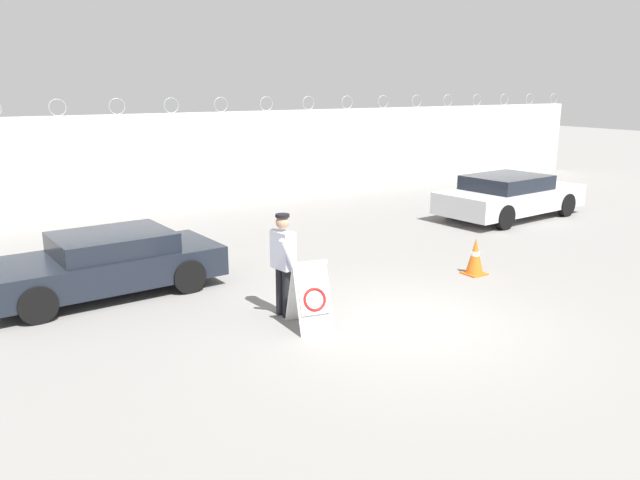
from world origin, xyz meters
TOP-DOWN VIEW (x-y plane):
  - ground_plane at (0.00, 0.00)m, footprint 90.00×90.00m
  - perimeter_wall at (0.00, 11.15)m, footprint 36.00×0.30m
  - barricade_sign at (-1.51, 0.72)m, footprint 0.71×0.92m
  - security_guard at (-1.61, 1.43)m, footprint 0.37×0.66m
  - traffic_cone_near at (2.87, 1.39)m, footprint 0.42×0.42m
  - parked_car_front_coupe at (-3.86, 4.21)m, footprint 4.38×2.09m
  - parked_car_far_side at (7.90, 4.92)m, footprint 4.87×2.33m

SIDE VIEW (x-z plane):
  - ground_plane at x=0.00m, z-range 0.00..0.00m
  - traffic_cone_near at x=2.87m, z-range 0.00..0.77m
  - barricade_sign at x=-1.51m, z-range 0.00..1.09m
  - parked_car_front_coupe at x=-3.86m, z-range 0.01..1.16m
  - parked_car_far_side at x=7.90m, z-range 0.01..1.28m
  - security_guard at x=-1.61m, z-range 0.10..1.86m
  - perimeter_wall at x=0.00m, z-range -0.22..3.21m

